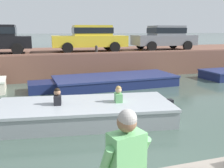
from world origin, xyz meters
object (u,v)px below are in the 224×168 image
at_px(car_right_inner_grey, 165,37).
at_px(motorboat_passing, 76,113).
at_px(person_seated_left, 124,163).
at_px(mooring_bollard_mid, 96,49).
at_px(boat_moored_central_navy, 110,81).
at_px(car_centre_yellow, 90,37).

bearing_deg(car_right_inner_grey, motorboat_passing, -131.84).
bearing_deg(person_seated_left, mooring_bollard_mid, 78.10).
distance_m(boat_moored_central_navy, motorboat_passing, 4.84).
relative_size(motorboat_passing, person_seated_left, 6.47).
distance_m(motorboat_passing, person_seated_left, 4.83).
bearing_deg(person_seated_left, boat_moored_central_navy, 74.56).
relative_size(car_centre_yellow, mooring_bollard_mid, 9.96).
distance_m(motorboat_passing, mooring_bollard_mid, 6.89).
height_order(mooring_bollard_mid, person_seated_left, person_seated_left).
bearing_deg(motorboat_passing, car_right_inner_grey, 48.16).
height_order(motorboat_passing, car_centre_yellow, car_centre_yellow).
xyz_separation_m(motorboat_passing, car_centre_yellow, (2.12, 7.88, 1.94)).
bearing_deg(boat_moored_central_navy, car_centre_yellow, 92.44).
relative_size(boat_moored_central_navy, car_centre_yellow, 1.58).
height_order(boat_moored_central_navy, mooring_bollard_mid, mooring_bollard_mid).
distance_m(boat_moored_central_navy, mooring_bollard_mid, 2.55).
xyz_separation_m(car_right_inner_grey, person_seated_left, (-7.26, -12.60, -0.93)).
relative_size(mooring_bollard_mid, person_seated_left, 0.46).
xyz_separation_m(car_centre_yellow, mooring_bollard_mid, (0.02, -1.46, -0.61)).
height_order(car_right_inner_grey, person_seated_left, car_right_inner_grey).
bearing_deg(boat_moored_central_navy, person_seated_left, -105.44).
bearing_deg(motorboat_passing, mooring_bollard_mid, 71.54).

